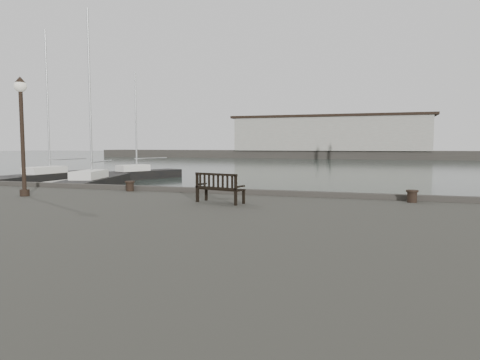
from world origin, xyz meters
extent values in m
plane|color=black|center=(0.00, 0.00, 0.00)|extent=(400.00, 400.00, 0.00)
cube|color=#A4A298|center=(-20.00, 10.00, 0.25)|extent=(2.00, 24.00, 0.50)
cube|color=#383530|center=(0.00, 92.00, 1.00)|extent=(140.00, 8.00, 2.00)
cube|color=#A4A298|center=(-8.00, 92.00, 6.00)|extent=(46.00, 9.00, 8.00)
cube|color=black|center=(-8.00, 92.00, 10.30)|extent=(48.00, 9.50, 0.60)
cube|color=black|center=(-1.05, -2.56, 1.98)|extent=(1.63, 0.92, 0.04)
cube|color=black|center=(-1.11, -2.78, 2.22)|extent=(1.50, 0.47, 0.46)
cube|color=black|center=(-1.05, -2.56, 1.77)|extent=(1.52, 0.82, 0.42)
cylinder|color=black|center=(-5.53, -0.50, 1.75)|extent=(0.42, 0.42, 0.39)
cylinder|color=black|center=(4.56, -0.64, 1.75)|extent=(0.46, 0.46, 0.38)
cylinder|color=black|center=(-8.11, -3.03, 3.38)|extent=(0.14, 0.14, 3.65)
cylinder|color=black|center=(-8.11, -3.03, 1.67)|extent=(0.31, 0.31, 0.23)
sphere|color=silver|center=(-8.11, -3.03, 5.32)|extent=(0.41, 0.41, 0.41)
cone|color=black|center=(-8.11, -3.03, 5.55)|extent=(0.34, 0.34, 0.21)
cube|color=black|center=(-24.73, 17.29, 0.10)|extent=(3.26, 10.94, 1.40)
cube|color=silver|center=(-24.73, 17.29, 1.10)|extent=(1.87, 3.89, 0.60)
cylinder|color=#B2B5B7|center=(-24.73, 17.29, 7.17)|extent=(0.16, 0.16, 12.74)
cube|color=black|center=(-17.55, 13.46, 0.10)|extent=(5.36, 10.89, 1.40)
cube|color=silver|center=(-17.55, 13.46, 1.10)|extent=(2.64, 4.03, 0.60)
cylinder|color=#B2B5B7|center=(-17.55, 13.46, 7.16)|extent=(0.16, 0.16, 12.71)
cube|color=black|center=(-18.89, 22.50, 0.10)|extent=(5.70, 8.82, 1.40)
cube|color=silver|center=(-18.89, 22.50, 1.10)|extent=(2.65, 3.38, 0.60)
cylinder|color=#B2B5B7|center=(-18.89, 22.50, 5.60)|extent=(0.16, 0.16, 9.61)
camera|label=1|loc=(3.53, -14.74, 3.32)|focal=32.00mm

